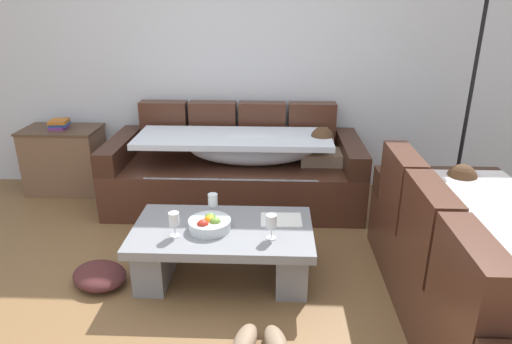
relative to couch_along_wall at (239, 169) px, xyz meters
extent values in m
plane|color=brown|center=(-0.19, -1.62, -0.33)|extent=(14.00, 14.00, 0.00)
cube|color=silver|center=(-0.19, 0.53, 1.02)|extent=(9.00, 0.10, 2.70)
cube|color=#48281B|center=(-0.03, -0.02, -0.12)|extent=(2.27, 0.92, 0.42)
cube|color=#48281B|center=(-0.75, 0.36, 0.32)|extent=(0.45, 0.16, 0.46)
cube|color=#48281B|center=(-0.27, 0.36, 0.32)|extent=(0.45, 0.16, 0.46)
cube|color=#48281B|center=(0.21, 0.36, 0.32)|extent=(0.45, 0.16, 0.46)
cube|color=#48281B|center=(0.68, 0.36, 0.32)|extent=(0.45, 0.16, 0.46)
cube|color=#392016|center=(-1.08, -0.02, 0.19)|extent=(0.18, 0.92, 0.20)
cube|color=#392016|center=(1.01, -0.02, 0.19)|extent=(0.18, 0.92, 0.20)
cube|color=gray|center=(0.74, -0.03, 0.14)|extent=(0.36, 0.28, 0.11)
sphere|color=tan|center=(0.74, -0.07, 0.30)|extent=(0.21, 0.21, 0.21)
sphere|color=#4C331E|center=(0.74, -0.07, 0.33)|extent=(0.20, 0.20, 0.20)
ellipsoid|color=silver|center=(0.12, -0.07, 0.23)|extent=(1.10, 0.44, 0.28)
cube|color=silver|center=(-0.03, -0.09, 0.33)|extent=(1.70, 0.60, 0.05)
cube|color=silver|center=(-0.03, -0.46, -0.10)|extent=(1.44, 0.04, 0.38)
cube|color=#48281B|center=(1.55, -1.64, -0.12)|extent=(0.92, 2.05, 0.42)
cube|color=#48281B|center=(1.17, -2.20, 0.32)|extent=(0.16, 0.53, 0.46)
cube|color=#48281B|center=(1.17, -1.64, 0.32)|extent=(0.16, 0.53, 0.46)
cube|color=#48281B|center=(1.17, -1.08, 0.32)|extent=(0.16, 0.53, 0.46)
cube|color=#392016|center=(1.55, -0.71, 0.19)|extent=(0.92, 0.18, 0.20)
cube|color=#2D6660|center=(1.56, -0.98, 0.14)|extent=(0.28, 0.36, 0.11)
sphere|color=#936B4C|center=(1.60, -0.98, 0.30)|extent=(0.21, 0.21, 0.21)
sphere|color=#4C331E|center=(1.60, -0.98, 0.33)|extent=(0.20, 0.20, 0.20)
ellipsoid|color=white|center=(1.60, -1.60, 0.23)|extent=(0.44, 1.10, 0.28)
cube|color=white|center=(1.62, -1.64, 0.33)|extent=(0.60, 1.55, 0.05)
cube|color=gray|center=(-0.02, -1.21, 0.02)|extent=(1.20, 0.68, 0.06)
cube|color=gray|center=(-0.48, -1.21, -0.17)|extent=(0.20, 0.54, 0.32)
cube|color=gray|center=(0.44, -1.21, -0.17)|extent=(0.20, 0.54, 0.32)
cylinder|color=silver|center=(-0.10, -1.24, 0.08)|extent=(0.28, 0.28, 0.07)
sphere|color=#639B2F|center=(-0.10, -1.21, 0.11)|extent=(0.08, 0.08, 0.08)
sphere|color=olive|center=(-0.06, -1.26, 0.11)|extent=(0.08, 0.08, 0.08)
sphere|color=red|center=(-0.13, -1.30, 0.11)|extent=(0.08, 0.08, 0.08)
sphere|color=orange|center=(-0.10, -1.24, 0.11)|extent=(0.08, 0.08, 0.08)
cylinder|color=silver|center=(-0.31, -1.34, 0.05)|extent=(0.06, 0.06, 0.01)
cylinder|color=silver|center=(-0.31, -1.34, 0.09)|extent=(0.01, 0.01, 0.07)
cylinder|color=silver|center=(-0.31, -1.34, 0.17)|extent=(0.07, 0.07, 0.08)
cylinder|color=silver|center=(0.31, -1.34, 0.05)|extent=(0.06, 0.06, 0.01)
cylinder|color=silver|center=(0.31, -1.34, 0.09)|extent=(0.01, 0.01, 0.07)
cylinder|color=silver|center=(0.31, -1.34, 0.17)|extent=(0.07, 0.07, 0.08)
cylinder|color=silver|center=(-0.10, -1.04, 0.05)|extent=(0.06, 0.06, 0.01)
cylinder|color=silver|center=(-0.10, -1.04, 0.09)|extent=(0.01, 0.01, 0.07)
cylinder|color=silver|center=(-0.10, -1.04, 0.17)|extent=(0.07, 0.07, 0.08)
cube|color=white|center=(0.38, -1.09, 0.05)|extent=(0.28, 0.22, 0.01)
cube|color=brown|center=(-1.73, 0.23, -0.02)|extent=(0.70, 0.42, 0.62)
cube|color=#503A2A|center=(-1.73, 0.23, 0.30)|extent=(0.72, 0.44, 0.02)
cube|color=#72337F|center=(-1.73, 0.22, 0.32)|extent=(0.14, 0.18, 0.03)
cube|color=#2D569E|center=(-1.73, 0.24, 0.35)|extent=(0.18, 0.19, 0.03)
cube|color=#B76623|center=(-1.73, 0.22, 0.38)|extent=(0.18, 0.19, 0.03)
cylinder|color=black|center=(1.95, -0.08, -0.32)|extent=(0.28, 0.28, 0.02)
cylinder|color=black|center=(1.95, -0.08, 0.59)|extent=(0.03, 0.03, 1.80)
ellipsoid|color=#8C7259|center=(0.18, -1.89, -0.29)|extent=(0.18, 0.29, 0.09)
ellipsoid|color=#8C7259|center=(0.35, -1.90, -0.29)|extent=(0.18, 0.29, 0.09)
ellipsoid|color=#4C2323|center=(-0.84, -1.33, -0.27)|extent=(0.51, 0.49, 0.12)
camera|label=1|loc=(0.32, -3.86, 1.48)|focal=31.65mm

